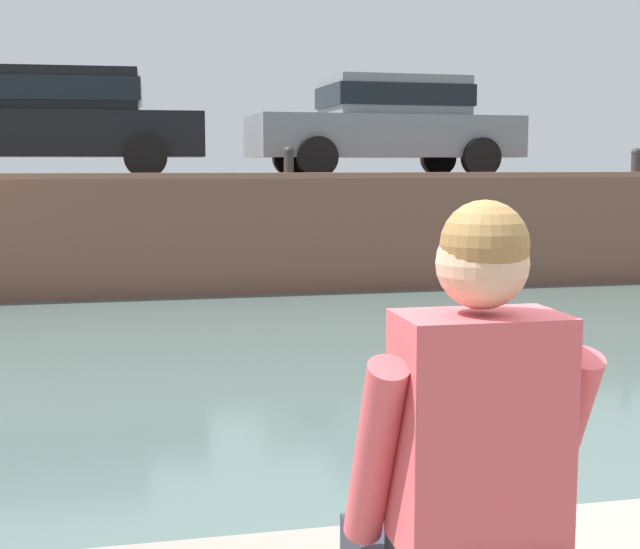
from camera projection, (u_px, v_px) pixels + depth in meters
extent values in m
plane|color=#4C605B|center=(303.00, 377.00, 7.56)|extent=(400.00, 400.00, 0.00)
cube|color=brown|center=(211.00, 223.00, 15.08)|extent=(60.00, 6.00, 1.60)
cube|color=#925F4C|center=(231.00, 176.00, 12.18)|extent=(60.00, 0.24, 0.08)
cube|color=black|center=(51.00, 135.00, 12.96)|extent=(4.43, 1.95, 0.64)
cube|color=black|center=(62.00, 92.00, 12.91)|extent=(2.24, 1.66, 0.60)
cube|color=black|center=(62.00, 92.00, 12.91)|extent=(2.33, 1.70, 0.33)
cylinder|color=black|center=(146.00, 157.00, 12.35)|extent=(0.61, 0.20, 0.60)
cylinder|color=black|center=(147.00, 158.00, 14.14)|extent=(0.61, 0.20, 0.60)
cube|color=slate|center=(383.00, 137.00, 14.04)|extent=(4.23, 1.83, 0.64)
cube|color=slate|center=(393.00, 97.00, 14.01)|extent=(2.14, 1.55, 0.60)
cube|color=black|center=(393.00, 97.00, 14.01)|extent=(2.23, 1.59, 0.33)
cylinder|color=black|center=(317.00, 157.00, 12.93)|extent=(0.61, 0.20, 0.60)
cylinder|color=black|center=(291.00, 158.00, 14.58)|extent=(0.61, 0.20, 0.60)
cylinder|color=black|center=(481.00, 157.00, 13.59)|extent=(0.61, 0.20, 0.60)
cylinder|color=black|center=(438.00, 158.00, 15.23)|extent=(0.61, 0.20, 0.60)
cylinder|color=#2D2B28|center=(289.00, 166.00, 12.47)|extent=(0.14, 0.14, 0.35)
sphere|color=#2D2B28|center=(289.00, 152.00, 12.45)|extent=(0.15, 0.15, 0.15)
cylinder|color=#2D2B28|center=(636.00, 165.00, 13.63)|extent=(0.14, 0.14, 0.35)
sphere|color=#2D2B28|center=(636.00, 153.00, 13.61)|extent=(0.15, 0.15, 0.15)
cube|color=#C64C51|center=(478.00, 431.00, 1.94)|extent=(0.36, 0.22, 0.52)
cylinder|color=#C64C51|center=(560.00, 441.00, 2.04)|extent=(0.09, 0.29, 0.47)
cylinder|color=#C64C51|center=(375.00, 454.00, 1.95)|extent=(0.09, 0.29, 0.47)
sphere|color=tan|center=(482.00, 263.00, 1.89)|extent=(0.20, 0.20, 0.20)
sphere|color=olive|center=(485.00, 245.00, 1.88)|extent=(0.19, 0.19, 0.19)
cylinder|color=#4CB259|center=(449.00, 549.00, 2.21)|extent=(0.06, 0.06, 0.18)
cylinder|color=white|center=(450.00, 510.00, 2.19)|extent=(0.04, 0.04, 0.02)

